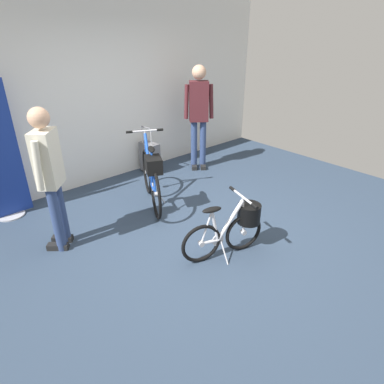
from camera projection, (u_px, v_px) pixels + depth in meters
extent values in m
plane|color=#2D3D51|center=(204.00, 234.00, 4.16)|extent=(6.92, 6.92, 0.00)
cube|color=white|center=(97.00, 84.00, 5.07)|extent=(6.92, 0.10, 3.10)
cylinder|color=#B7B7BC|center=(11.00, 215.00, 4.57)|extent=(0.36, 0.36, 0.02)
torus|color=black|center=(243.00, 232.00, 3.78)|extent=(0.46, 0.18, 0.47)
cylinder|color=#B7B7BC|center=(243.00, 232.00, 3.78)|extent=(0.07, 0.07, 0.06)
torus|color=black|center=(201.00, 244.00, 3.58)|extent=(0.46, 0.18, 0.47)
cylinder|color=#B7B7BC|center=(201.00, 244.00, 3.58)|extent=(0.07, 0.07, 0.06)
cylinder|color=silver|center=(210.00, 242.00, 3.62)|extent=(0.21, 0.10, 0.05)
cylinder|color=silver|center=(230.00, 220.00, 3.62)|extent=(0.32, 0.14, 0.46)
cylinder|color=silver|center=(215.00, 226.00, 3.56)|extent=(0.13, 0.07, 0.39)
cylinder|color=silver|center=(210.00, 242.00, 3.62)|extent=(0.20, 0.08, 0.04)
cylinder|color=silver|center=(243.00, 217.00, 3.68)|extent=(0.08, 0.05, 0.42)
cylinder|color=silver|center=(206.00, 228.00, 3.52)|extent=(0.14, 0.06, 0.38)
ellipsoid|color=black|center=(212.00, 210.00, 3.45)|extent=(0.24, 0.15, 0.05)
cylinder|color=#B7B7BC|center=(243.00, 199.00, 3.57)|extent=(0.03, 0.03, 0.04)
cylinder|color=#B7B7BC|center=(243.00, 197.00, 3.56)|extent=(0.15, 0.43, 0.03)
cylinder|color=black|center=(255.00, 206.00, 3.38)|extent=(0.06, 0.10, 0.04)
cylinder|color=black|center=(232.00, 189.00, 3.74)|extent=(0.06, 0.10, 0.04)
cylinder|color=#B7B7BC|center=(218.00, 240.00, 3.66)|extent=(0.14, 0.06, 0.14)
cylinder|color=#B7B7BC|center=(224.00, 252.00, 3.66)|extent=(0.07, 0.19, 0.22)
cylinder|color=black|center=(249.00, 214.00, 3.70)|extent=(0.33, 0.33, 0.22)
torus|color=black|center=(147.00, 172.00, 5.08)|extent=(0.34, 0.63, 0.69)
cylinder|color=#B7B7BC|center=(147.00, 172.00, 5.08)|extent=(0.07, 0.08, 0.06)
torus|color=black|center=(156.00, 194.00, 4.40)|extent=(0.34, 0.63, 0.69)
cylinder|color=#B7B7BC|center=(156.00, 194.00, 4.40)|extent=(0.07, 0.08, 0.06)
cylinder|color=#1947B2|center=(154.00, 190.00, 4.53)|extent=(0.17, 0.29, 0.05)
cylinder|color=#1947B2|center=(149.00, 159.00, 4.71)|extent=(0.24, 0.43, 0.66)
cylinder|color=#1947B2|center=(152.00, 169.00, 4.48)|extent=(0.10, 0.16, 0.57)
cylinder|color=#1947B2|center=(154.00, 190.00, 4.53)|extent=(0.16, 0.28, 0.04)
cylinder|color=#1947B2|center=(146.00, 153.00, 4.91)|extent=(0.07, 0.10, 0.62)
cylinder|color=#1947B2|center=(154.00, 173.00, 4.35)|extent=(0.11, 0.18, 0.56)
ellipsoid|color=black|center=(151.00, 149.00, 4.29)|extent=(0.18, 0.24, 0.05)
cylinder|color=#B7B7BC|center=(145.00, 132.00, 4.74)|extent=(0.03, 0.03, 0.04)
cylinder|color=#B7B7BC|center=(145.00, 131.00, 4.73)|extent=(0.41, 0.22, 0.03)
cylinder|color=black|center=(160.00, 130.00, 4.78)|extent=(0.10, 0.07, 0.04)
cylinder|color=black|center=(129.00, 132.00, 4.68)|extent=(0.10, 0.07, 0.04)
cylinder|color=#B7B7BC|center=(152.00, 186.00, 4.67)|extent=(0.08, 0.13, 0.14)
cylinder|color=#B7B7BC|center=(158.00, 194.00, 4.81)|extent=(0.18, 0.10, 0.32)
cube|color=black|center=(153.00, 165.00, 4.28)|extent=(0.30, 0.34, 0.20)
cylinder|color=navy|center=(194.00, 145.00, 5.95)|extent=(0.11, 0.11, 0.86)
cube|color=black|center=(194.00, 166.00, 6.08)|extent=(0.22, 0.25, 0.07)
cylinder|color=navy|center=(203.00, 145.00, 5.96)|extent=(0.11, 0.11, 0.86)
cube|color=black|center=(203.00, 166.00, 6.09)|extent=(0.22, 0.25, 0.07)
cube|color=#4C1E23|center=(199.00, 101.00, 5.61)|extent=(0.38, 0.35, 0.67)
cylinder|color=#4C1E23|center=(186.00, 102.00, 5.58)|extent=(0.12, 0.10, 0.57)
cylinder|color=#4C1E23|center=(211.00, 102.00, 5.61)|extent=(0.08, 0.11, 0.57)
sphere|color=tan|center=(199.00, 72.00, 5.40)|extent=(0.23, 0.23, 0.23)
cylinder|color=navy|center=(62.00, 213.00, 3.85)|extent=(0.11, 0.11, 0.79)
cube|color=black|center=(63.00, 239.00, 4.01)|extent=(0.24, 0.23, 0.07)
cylinder|color=navy|center=(57.00, 220.00, 3.71)|extent=(0.11, 0.11, 0.79)
cube|color=black|center=(58.00, 246.00, 3.87)|extent=(0.24, 0.23, 0.07)
cube|color=beige|center=(47.00, 159.00, 3.47)|extent=(0.36, 0.37, 0.61)
cylinder|color=beige|center=(53.00, 152.00, 3.65)|extent=(0.10, 0.12, 0.52)
cylinder|color=beige|center=(38.00, 166.00, 3.28)|extent=(0.11, 0.08, 0.52)
sphere|color=tan|center=(39.00, 118.00, 3.27)|extent=(0.21, 0.21, 0.21)
cube|color=slate|center=(150.00, 157.00, 5.81)|extent=(0.21, 0.38, 0.52)
cylinder|color=#B7B7BC|center=(151.00, 137.00, 5.54)|extent=(0.02, 0.02, 0.28)
cylinder|color=#B7B7BC|center=(142.00, 134.00, 5.68)|extent=(0.02, 0.02, 0.28)
cylinder|color=slate|center=(146.00, 128.00, 5.54)|extent=(0.04, 0.23, 0.02)
cylinder|color=black|center=(158.00, 172.00, 5.89)|extent=(0.04, 0.02, 0.04)
cylinder|color=black|center=(148.00, 168.00, 6.04)|extent=(0.04, 0.02, 0.04)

